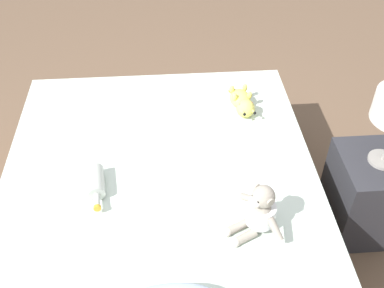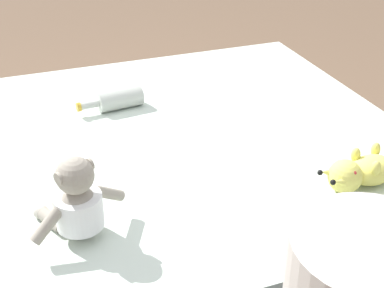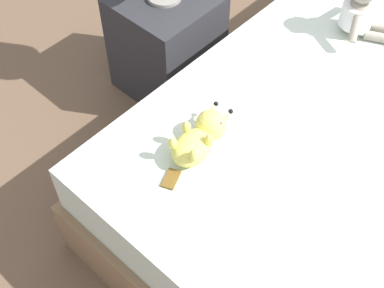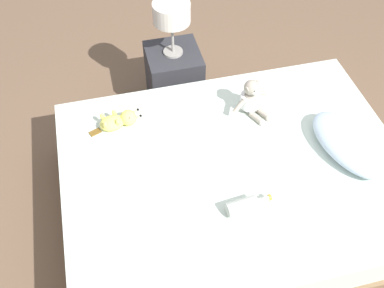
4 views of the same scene
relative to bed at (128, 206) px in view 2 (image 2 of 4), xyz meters
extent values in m
plane|color=brown|center=(0.00, 0.00, -0.23)|extent=(16.00, 16.00, 0.00)
cube|color=#846647|center=(0.00, 0.00, -0.10)|extent=(1.54, 2.02, 0.27)
cube|color=silver|center=(0.00, 0.00, 0.14)|extent=(1.49, 1.96, 0.21)
ellipsoid|color=#9E9384|center=(-0.41, 0.22, 0.32)|extent=(0.14, 0.14, 0.15)
cylinder|color=white|center=(-0.41, 0.22, 0.32)|extent=(0.16, 0.16, 0.09)
sphere|color=#9E9384|center=(-0.41, 0.22, 0.43)|extent=(0.10, 0.10, 0.10)
ellipsoid|color=beige|center=(-0.38, 0.23, 0.42)|extent=(0.07, 0.07, 0.04)
sphere|color=black|center=(-0.39, 0.25, 0.44)|extent=(0.01, 0.01, 0.01)
sphere|color=black|center=(-0.37, 0.22, 0.44)|extent=(0.01, 0.01, 0.01)
cylinder|color=#9E9384|center=(-0.43, 0.26, 0.44)|extent=(0.03, 0.02, 0.03)
cylinder|color=#9E9384|center=(-0.39, 0.17, 0.44)|extent=(0.03, 0.02, 0.03)
cylinder|color=#9E9384|center=(-0.45, 0.30, 0.33)|extent=(0.07, 0.10, 0.08)
cylinder|color=#9E9384|center=(-0.37, 0.13, 0.33)|extent=(0.07, 0.10, 0.08)
cylinder|color=#9E9384|center=(-0.34, 0.28, 0.26)|extent=(0.11, 0.08, 0.04)
cylinder|color=#9E9384|center=(-0.31, 0.23, 0.26)|extent=(0.11, 0.08, 0.04)
sphere|color=beige|center=(-0.30, 0.31, 0.26)|extent=(0.04, 0.04, 0.04)
sphere|color=beige|center=(-0.27, 0.25, 0.26)|extent=(0.04, 0.04, 0.04)
ellipsoid|color=#EAE066|center=(-0.46, -0.64, 0.28)|extent=(0.13, 0.16, 0.08)
sphere|color=#EAE066|center=(-0.47, -0.54, 0.29)|extent=(0.10, 0.10, 0.10)
cone|color=#EAE066|center=(-0.51, -0.50, 0.30)|extent=(0.04, 0.07, 0.05)
sphere|color=black|center=(-0.51, -0.47, 0.31)|extent=(0.02, 0.02, 0.02)
cone|color=#EAE066|center=(-0.45, -0.49, 0.30)|extent=(0.04, 0.07, 0.05)
sphere|color=black|center=(-0.45, -0.46, 0.31)|extent=(0.02, 0.02, 0.02)
sphere|color=red|center=(-0.50, -0.54, 0.32)|extent=(0.02, 0.02, 0.02)
sphere|color=red|center=(-0.44, -0.53, 0.32)|extent=(0.02, 0.02, 0.02)
ellipsoid|color=#EAE066|center=(-0.51, -0.62, 0.32)|extent=(0.03, 0.03, 0.05)
ellipsoid|color=#EAE066|center=(-0.42, -0.60, 0.32)|extent=(0.03, 0.03, 0.05)
ellipsoid|color=#EAE066|center=(-0.42, -0.68, 0.32)|extent=(0.03, 0.03, 0.05)
cylinder|color=#B7BCB2|center=(0.29, -0.06, 0.28)|extent=(0.10, 0.17, 0.08)
cylinder|color=#B7BCB2|center=(0.28, 0.06, 0.28)|extent=(0.03, 0.07, 0.03)
cylinder|color=gold|center=(0.27, 0.10, 0.28)|extent=(0.04, 0.02, 0.03)
cylinder|color=beige|center=(-1.08, -0.13, 0.58)|extent=(0.25, 0.25, 0.14)
camera|label=1|loc=(-0.04, 1.43, 1.81)|focal=43.45mm
camera|label=2|loc=(-1.58, 0.34, 1.17)|focal=52.01mm
camera|label=3|loc=(0.20, -1.36, 1.55)|focal=48.86mm
camera|label=4|loc=(1.47, -0.62, 2.26)|focal=42.22mm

